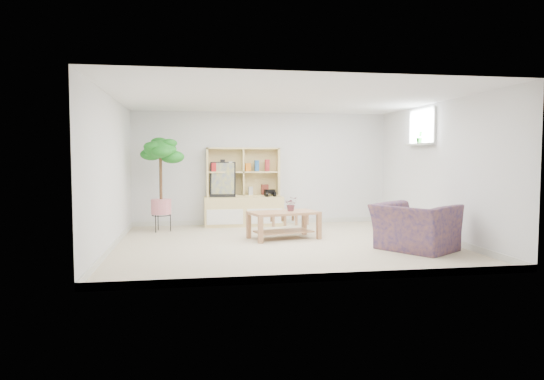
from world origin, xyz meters
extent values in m
cube|color=tan|center=(0.00, 0.00, 0.00)|extent=(5.50, 5.00, 0.01)
cube|color=white|center=(0.00, 0.00, 2.40)|extent=(5.50, 5.00, 0.01)
cube|color=white|center=(0.00, 2.50, 1.20)|extent=(5.50, 0.01, 2.40)
cube|color=white|center=(0.00, -2.50, 1.20)|extent=(5.50, 0.01, 2.40)
cube|color=white|center=(-2.75, 0.00, 1.20)|extent=(0.01, 5.00, 2.40)
cube|color=white|center=(2.75, 0.00, 1.20)|extent=(0.01, 5.00, 2.40)
cube|color=silver|center=(2.67, 0.60, 1.68)|extent=(0.14, 1.00, 0.04)
imported|color=#22532A|center=(0.23, 0.53, 0.61)|extent=(0.26, 0.24, 0.25)
imported|color=navy|center=(1.89, -0.90, 0.41)|extent=(1.42, 1.46, 0.82)
imported|color=#196D1F|center=(2.67, 0.59, 1.81)|extent=(0.14, 0.13, 0.22)
camera|label=1|loc=(-1.50, -7.86, 1.43)|focal=32.00mm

